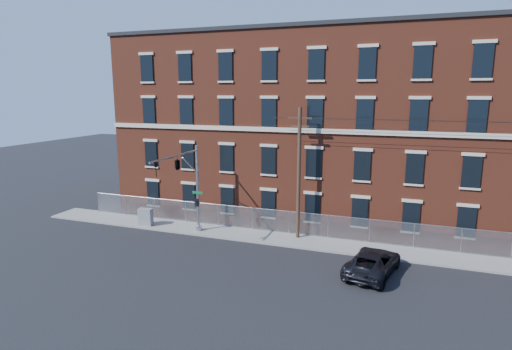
{
  "coord_description": "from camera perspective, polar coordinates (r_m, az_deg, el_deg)",
  "views": [
    {
      "loc": [
        9.27,
        -24.49,
        11.14
      ],
      "look_at": [
        -0.86,
        4.0,
        5.16
      ],
      "focal_mm": 29.2,
      "sensor_mm": 36.0,
      "label": 1
    }
  ],
  "objects": [
    {
      "name": "chain_link_fence",
      "position": [
        32.52,
        23.59,
        -7.85
      ],
      "size": [
        59.06,
        0.06,
        1.85
      ],
      "color": "#A5A8AD",
      "rests_on": "ground"
    },
    {
      "name": "traffic_signal_mast",
      "position": [
        31.27,
        -10.04,
        0.41
      ],
      "size": [
        0.9,
        6.75,
        7.0
      ],
      "color": "#9EA0A5",
      "rests_on": "ground"
    },
    {
      "name": "sidewalk",
      "position": [
        31.62,
        23.59,
        -10.31
      ],
      "size": [
        65.0,
        3.0,
        0.12
      ],
      "primitive_type": "cube",
      "color": "gray",
      "rests_on": "ground"
    },
    {
      "name": "mill_building",
      "position": [
        38.64,
        23.69,
        5.81
      ],
      "size": [
        55.3,
        14.32,
        16.3
      ],
      "color": "maroon",
      "rests_on": "ground"
    },
    {
      "name": "utility_pole_near",
      "position": [
        31.5,
        5.89,
        0.51
      ],
      "size": [
        1.8,
        0.28,
        10.0
      ],
      "color": "#3F2B1F",
      "rests_on": "ground"
    },
    {
      "name": "utility_cabinet",
      "position": [
        36.52,
        -14.89,
        -5.58
      ],
      "size": [
        1.21,
        0.69,
        1.45
      ],
      "primitive_type": "cube",
      "rotation": [
        0.0,
        0.0,
        0.1
      ],
      "color": "gray",
      "rests_on": "sidewalk"
    },
    {
      "name": "ground",
      "position": [
        28.46,
        -1.09,
        -11.86
      ],
      "size": [
        140.0,
        140.0,
        0.0
      ],
      "primitive_type": "plane",
      "color": "black",
      "rests_on": "ground"
    },
    {
      "name": "pickup_truck",
      "position": [
        27.51,
        15.69,
        -11.42
      ],
      "size": [
        3.6,
        5.86,
        1.52
      ],
      "primitive_type": "imported",
      "rotation": [
        0.0,
        0.0,
        2.93
      ],
      "color": "black",
      "rests_on": "ground"
    }
  ]
}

